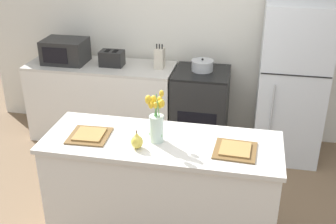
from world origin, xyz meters
name	(u,v)px	position (x,y,z in m)	size (l,w,h in m)	color
back_wall	(199,22)	(0.00, 2.00, 1.35)	(5.20, 0.08, 2.70)	silver
kitchen_island	(162,191)	(0.00, 0.00, 0.46)	(1.80, 0.66, 0.92)	silver
back_counter	(103,101)	(-1.06, 1.60, 0.46)	(1.68, 0.60, 0.91)	silver
stove_range	(200,110)	(0.10, 1.60, 0.46)	(0.60, 0.61, 0.91)	black
refrigerator	(291,83)	(1.05, 1.60, 0.85)	(0.68, 0.67, 1.70)	silver
flower_vase	(156,121)	(-0.03, -0.01, 1.09)	(0.14, 0.16, 0.43)	silver
pear_figurine	(137,141)	(-0.15, -0.14, 0.98)	(0.09, 0.09, 0.14)	#E5CC4C
plate_setting_left	(89,135)	(-0.55, -0.05, 0.93)	(0.31, 0.31, 0.02)	brown
plate_setting_right	(235,150)	(0.55, -0.05, 0.93)	(0.31, 0.31, 0.02)	brown
toaster	(112,58)	(-0.92, 1.60, 1.00)	(0.28, 0.18, 0.17)	black
cooking_pot	(202,65)	(0.10, 1.63, 0.97)	(0.24, 0.24, 0.14)	#B2B5B7
microwave	(65,51)	(-1.47, 1.60, 1.05)	(0.48, 0.37, 0.27)	black
knife_block	(160,58)	(-0.38, 1.63, 1.02)	(0.10, 0.14, 0.27)	beige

